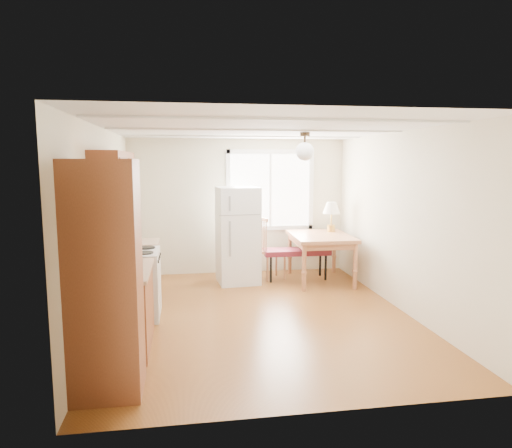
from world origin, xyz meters
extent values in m
cube|color=#5D3113|center=(0.00, 0.00, 0.00)|extent=(4.60, 5.60, 0.12)
cube|color=white|center=(0.00, 0.00, 2.50)|extent=(4.60, 5.60, 0.12)
cube|color=beige|center=(0.00, 2.50, 1.25)|extent=(4.60, 0.10, 2.50)
cube|color=beige|center=(0.00, -2.50, 1.25)|extent=(4.60, 0.10, 2.50)
cube|color=beige|center=(-2.00, 0.00, 1.25)|extent=(0.10, 5.60, 2.50)
cube|color=beige|center=(2.00, 0.00, 1.25)|extent=(0.10, 5.60, 2.50)
cube|color=brown|center=(-1.70, -1.85, 1.05)|extent=(0.60, 0.60, 2.10)
cube|color=brown|center=(-1.70, -0.85, 0.43)|extent=(0.60, 1.10, 0.86)
cube|color=#A28065|center=(-1.69, -0.85, 0.88)|extent=(0.62, 1.14, 0.04)
cube|color=silver|center=(-1.68, 0.20, 0.45)|extent=(0.65, 0.76, 0.90)
cube|color=brown|center=(-1.70, 0.95, 0.43)|extent=(0.60, 0.60, 0.86)
cube|color=brown|center=(-1.83, -0.15, 1.85)|extent=(0.33, 1.60, 0.70)
cube|color=white|center=(0.60, 2.48, 1.55)|extent=(1.50, 0.02, 1.35)
cylinder|color=black|center=(0.70, 0.40, 2.46)|extent=(0.14, 0.14, 0.06)
cylinder|color=black|center=(0.70, 0.40, 2.36)|extent=(0.03, 0.03, 0.16)
sphere|color=white|center=(0.70, 0.40, 2.22)|extent=(0.26, 0.26, 0.26)
cube|color=silver|center=(-0.10, 1.76, 0.83)|extent=(0.73, 0.73, 1.65)
cube|color=gray|center=(-0.10, 1.42, 1.22)|extent=(0.68, 0.02, 0.02)
cube|color=gray|center=(-0.27, 1.41, 0.99)|extent=(0.03, 0.03, 0.99)
cube|color=#571420|center=(0.95, 1.81, 0.50)|extent=(1.18, 0.46, 0.09)
cylinder|color=black|center=(0.46, 1.65, 0.23)|extent=(0.04, 0.04, 0.45)
cylinder|color=black|center=(1.45, 1.65, 0.23)|extent=(0.04, 0.04, 0.45)
cylinder|color=black|center=(0.46, 1.98, 0.23)|extent=(0.04, 0.04, 0.45)
cylinder|color=black|center=(1.45, 1.98, 0.23)|extent=(0.04, 0.04, 0.45)
cube|color=#985D3A|center=(1.33, 1.60, 0.80)|extent=(1.04, 1.35, 0.06)
cube|color=#985D3A|center=(1.33, 1.60, 0.72)|extent=(0.93, 1.25, 0.10)
cylinder|color=#985D3A|center=(0.89, 1.02, 0.38)|extent=(0.07, 0.07, 0.77)
cylinder|color=#985D3A|center=(1.74, 1.00, 0.38)|extent=(0.07, 0.07, 0.77)
cylinder|color=#985D3A|center=(0.93, 2.20, 0.38)|extent=(0.07, 0.07, 0.77)
cylinder|color=#985D3A|center=(1.78, 2.18, 0.38)|extent=(0.07, 0.07, 0.77)
cylinder|color=#985D3A|center=(0.53, 1.90, 0.50)|extent=(0.49, 0.49, 0.05)
cylinder|color=#985D3A|center=(0.41, 1.70, 0.25)|extent=(0.04, 0.04, 0.50)
cylinder|color=#985D3A|center=(0.73, 1.78, 0.25)|extent=(0.04, 0.04, 0.50)
cylinder|color=#985D3A|center=(0.33, 2.02, 0.25)|extent=(0.04, 0.04, 0.50)
cylinder|color=#985D3A|center=(0.65, 2.10, 0.25)|extent=(0.04, 0.04, 0.50)
cylinder|color=gold|center=(1.62, 1.92, 0.89)|extent=(0.14, 0.14, 0.12)
cylinder|color=gold|center=(1.62, 1.92, 1.05)|extent=(0.02, 0.02, 0.21)
cone|color=white|center=(1.62, 1.92, 1.26)|extent=(0.31, 0.31, 0.21)
cube|color=black|center=(-1.72, -0.79, 0.94)|extent=(0.20, 0.23, 0.07)
cube|color=black|center=(-1.72, -0.87, 1.11)|extent=(0.17, 0.08, 0.26)
cylinder|color=black|center=(-1.72, -0.74, 1.03)|extent=(0.13, 0.13, 0.11)
cylinder|color=red|center=(-1.77, -0.50, 0.99)|extent=(0.13, 0.13, 0.18)
sphere|color=red|center=(-1.77, -0.50, 1.12)|extent=(0.06, 0.06, 0.06)
camera|label=1|loc=(-0.99, -5.93, 2.07)|focal=32.00mm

